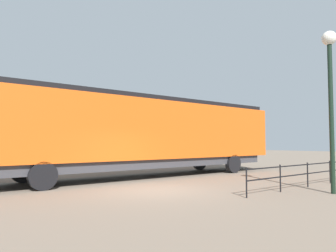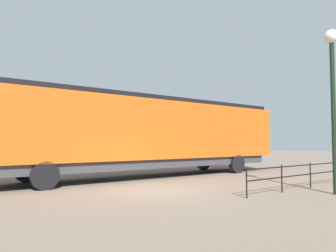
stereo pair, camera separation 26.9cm
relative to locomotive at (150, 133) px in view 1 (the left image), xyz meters
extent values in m
plane|color=#756656|center=(4.14, -2.68, -2.36)|extent=(120.00, 120.00, 0.00)
cube|color=#D15114|center=(0.00, -0.47, 0.12)|extent=(3.19, 17.42, 2.95)
cube|color=black|center=(0.00, 7.24, -0.32)|extent=(3.06, 2.02, 2.07)
cube|color=black|center=(0.00, -0.47, 1.72)|extent=(2.87, 16.73, 0.24)
cube|color=#38383D|center=(0.00, -0.47, -1.58)|extent=(2.87, 16.03, 0.45)
cylinder|color=black|center=(-1.45, 5.11, -1.81)|extent=(0.30, 1.10, 1.10)
cylinder|color=black|center=(1.45, 5.11, -1.81)|extent=(0.30, 1.10, 1.10)
cylinder|color=black|center=(-1.45, -6.04, -1.81)|extent=(0.30, 1.10, 1.10)
cylinder|color=black|center=(1.45, -6.04, -1.81)|extent=(0.30, 1.10, 1.10)
cylinder|color=black|center=(8.70, 1.85, 0.39)|extent=(0.16, 0.16, 5.49)
sphere|color=silver|center=(8.70, 1.85, 3.29)|extent=(0.52, 0.52, 0.52)
cube|color=black|center=(7.32, 3.72, -1.43)|extent=(0.04, 9.99, 0.04)
cube|color=black|center=(7.32, 3.72, -1.80)|extent=(0.04, 9.99, 0.04)
cylinder|color=black|center=(7.32, -1.28, -1.85)|extent=(0.05, 0.05, 1.01)
cylinder|color=black|center=(7.32, 0.72, -1.85)|extent=(0.05, 0.05, 1.01)
cylinder|color=black|center=(7.32, 2.72, -1.85)|extent=(0.05, 0.05, 1.01)
cylinder|color=black|center=(7.32, 4.71, -1.85)|extent=(0.05, 0.05, 1.01)
camera|label=1|loc=(13.84, -9.79, -0.54)|focal=33.51mm
camera|label=2|loc=(14.01, -9.58, -0.54)|focal=33.51mm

